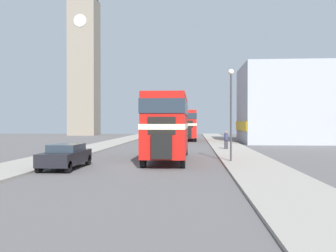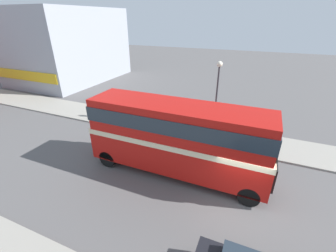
% 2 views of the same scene
% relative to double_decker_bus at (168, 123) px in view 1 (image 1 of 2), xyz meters
% --- Properties ---
extents(ground_plane, '(120.00, 120.00, 0.00)m').
position_rel_double_decker_bus_xyz_m(ground_plane, '(-1.46, -3.77, -2.57)').
color(ground_plane, '#565454').
extents(sidewalk_right, '(3.50, 120.00, 0.12)m').
position_rel_double_decker_bus_xyz_m(sidewalk_right, '(5.29, -3.77, -2.51)').
color(sidewalk_right, gray).
rests_on(sidewalk_right, ground_plane).
extents(sidewalk_left, '(3.50, 120.00, 0.12)m').
position_rel_double_decker_bus_xyz_m(sidewalk_left, '(-8.21, -3.77, -2.51)').
color(sidewalk_left, gray).
rests_on(sidewalk_left, ground_plane).
extents(double_decker_bus, '(2.56, 10.43, 4.32)m').
position_rel_double_decker_bus_xyz_m(double_decker_bus, '(0.00, 0.00, 0.00)').
color(double_decker_bus, '#B2140F').
rests_on(double_decker_bus, ground_plane).
extents(bus_distant, '(2.45, 10.14, 4.20)m').
position_rel_double_decker_bus_xyz_m(bus_distant, '(0.92, 27.91, -0.07)').
color(bus_distant, red).
rests_on(bus_distant, ground_plane).
extents(car_parked_near, '(1.74, 4.47, 1.37)m').
position_rel_double_decker_bus_xyz_m(car_parked_near, '(-5.39, -4.89, -1.85)').
color(car_parked_near, black).
rests_on(car_parked_near, ground_plane).
extents(pedestrian_walking, '(0.34, 0.34, 1.66)m').
position_rel_double_decker_bus_xyz_m(pedestrian_walking, '(4.73, 9.46, -1.51)').
color(pedestrian_walking, '#282833').
rests_on(pedestrian_walking, sidewalk_right).
extents(street_lamp, '(0.36, 0.36, 5.86)m').
position_rel_double_decker_bus_xyz_m(street_lamp, '(4.11, -1.23, 1.39)').
color(street_lamp, '#38383D').
rests_on(street_lamp, sidewalk_right).
extents(church_tower, '(5.54, 5.54, 36.28)m').
position_rel_double_decker_bus_xyz_m(church_tower, '(-19.92, 47.59, 15.92)').
color(church_tower, gray).
rests_on(church_tower, ground_plane).
extents(shop_building_block, '(15.09, 10.72, 9.65)m').
position_rel_double_decker_bus_xyz_m(shop_building_block, '(15.26, 22.51, 2.25)').
color(shop_building_block, '#999EA8').
rests_on(shop_building_block, ground_plane).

